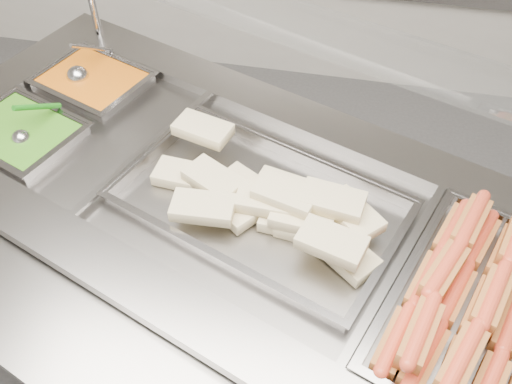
% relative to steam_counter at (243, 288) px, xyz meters
% --- Properties ---
extents(steam_counter, '(2.30, 1.63, 1.01)m').
position_rel_steam_counter_xyz_m(steam_counter, '(0.00, 0.00, 0.00)').
color(steam_counter, slate).
rests_on(steam_counter, ground).
extents(tray_rail, '(1.98, 1.09, 0.06)m').
position_rel_steam_counter_xyz_m(tray_rail, '(-0.21, -0.53, 0.45)').
color(tray_rail, gray).
rests_on(tray_rail, steam_counter).
extents(sneeze_guard, '(1.84, 0.97, 0.49)m').
position_rel_steam_counter_xyz_m(sneeze_guard, '(0.09, 0.23, 0.91)').
color(sneeze_guard, silver).
rests_on(sneeze_guard, steam_counter).
extents(pan_hotdogs, '(0.58, 0.71, 0.11)m').
position_rel_steam_counter_xyz_m(pan_hotdogs, '(0.65, -0.25, 0.46)').
color(pan_hotdogs, gray).
rests_on(pan_hotdogs, steam_counter).
extents(pan_wraps, '(0.87, 0.69, 0.08)m').
position_rel_steam_counter_xyz_m(pan_wraps, '(0.06, -0.02, 0.47)').
color(pan_wraps, gray).
rests_on(pan_wraps, steam_counter).
extents(pan_beans, '(0.41, 0.37, 0.11)m').
position_rel_steam_counter_xyz_m(pan_beans, '(-0.61, 0.41, 0.46)').
color(pan_beans, gray).
rests_on(pan_beans, steam_counter).
extents(pan_peas, '(0.41, 0.37, 0.11)m').
position_rel_steam_counter_xyz_m(pan_peas, '(-0.73, 0.11, 0.46)').
color(pan_peas, gray).
rests_on(pan_peas, steam_counter).
extents(hotdogs_in_buns, '(0.51, 0.65, 0.13)m').
position_rel_steam_counter_xyz_m(hotdogs_in_buns, '(0.64, -0.25, 0.51)').
color(hotdogs_in_buns, '#995220').
rests_on(hotdogs_in_buns, pan_hotdogs).
extents(tortilla_wraps, '(0.68, 0.49, 0.11)m').
position_rel_steam_counter_xyz_m(tortilla_wraps, '(0.10, -0.04, 0.52)').
color(tortilla_wraps, beige).
rests_on(tortilla_wraps, pan_wraps).
extents(ladle, '(0.11, 0.21, 0.17)m').
position_rel_steam_counter_xyz_m(ladle, '(-0.66, 0.41, 0.51)').
color(ladle, '#B5B5BA').
rests_on(ladle, pan_beans).
extents(serving_spoon, '(0.10, 0.19, 0.15)m').
position_rel_steam_counter_xyz_m(serving_spoon, '(-0.70, 0.09, 0.51)').
color(serving_spoon, '#B5B5BA').
rests_on(serving_spoon, pan_peas).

